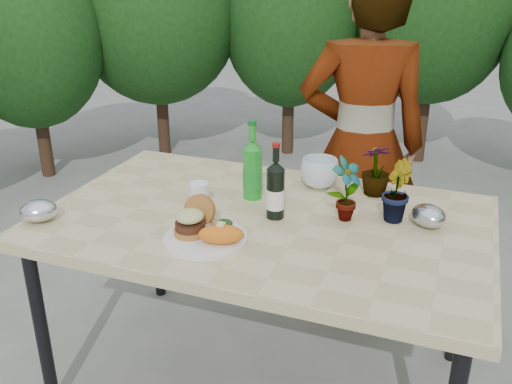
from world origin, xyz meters
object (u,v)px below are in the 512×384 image
(wine_bottle, at_px, (275,191))
(person, at_px, (362,146))
(patio_table, at_px, (264,231))
(dinner_plate, at_px, (205,239))

(wine_bottle, distance_m, person, 0.76)
(person, bearing_deg, wine_bottle, 60.42)
(patio_table, xyz_separation_m, wine_bottle, (0.04, 0.01, 0.16))
(dinner_plate, bearing_deg, wine_bottle, 58.59)
(wine_bottle, xyz_separation_m, person, (0.17, 0.74, -0.04))
(patio_table, xyz_separation_m, dinner_plate, (-0.12, -0.24, 0.06))
(dinner_plate, xyz_separation_m, person, (0.33, 0.99, 0.05))
(dinner_plate, height_order, person, person)
(patio_table, height_order, wine_bottle, wine_bottle)
(patio_table, height_order, person, person)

